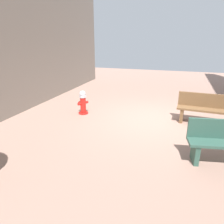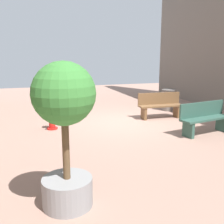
# 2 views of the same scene
# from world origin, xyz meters

# --- Properties ---
(ground_plane) EXTENTS (23.40, 23.40, 0.00)m
(ground_plane) POSITION_xyz_m (0.00, 0.00, 0.00)
(ground_plane) COLOR #9E7A6B
(fire_hydrant) EXTENTS (0.40, 0.41, 0.84)m
(fire_hydrant) POSITION_xyz_m (2.53, 0.21, 0.42)
(fire_hydrant) COLOR red
(fire_hydrant) RESTS_ON ground_plane
(bench_near) EXTENTS (1.70, 0.54, 0.95)m
(bench_near) POSITION_xyz_m (-1.50, -0.13, 0.50)
(bench_near) COLOR brown
(bench_near) RESTS_ON ground_plane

